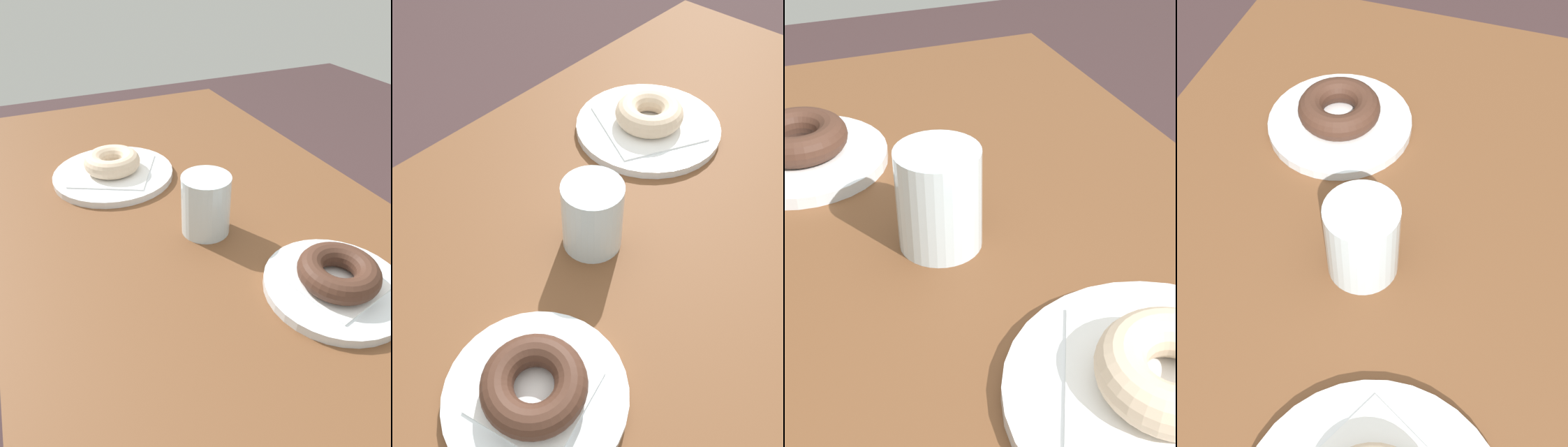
{
  "view_description": "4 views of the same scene",
  "coord_description": "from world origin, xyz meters",
  "views": [
    {
      "loc": [
        0.58,
        -0.25,
        1.11
      ],
      "look_at": [
        0.11,
        -0.03,
        0.74
      ],
      "focal_mm": 32.13,
      "sensor_mm": 36.0,
      "label": 1
    },
    {
      "loc": [
        0.42,
        0.27,
        1.22
      ],
      "look_at": [
        0.09,
        -0.02,
        0.73
      ],
      "focal_mm": 39.47,
      "sensor_mm": 36.0,
      "label": 2
    },
    {
      "loc": [
        -0.39,
        0.14,
        1.09
      ],
      "look_at": [
        0.08,
        -0.04,
        0.73
      ],
      "focal_mm": 52.58,
      "sensor_mm": 36.0,
      "label": 3
    },
    {
      "loc": [
        -0.22,
        -0.12,
        1.23
      ],
      "look_at": [
        0.12,
        -0.01,
        0.76
      ],
      "focal_mm": 43.93,
      "sensor_mm": 36.0,
      "label": 4
    }
  ],
  "objects": [
    {
      "name": "ground_plane",
      "position": [
        0.0,
        0.0,
        0.0
      ],
      "size": [
        6.0,
        6.0,
        0.0
      ],
      "primitive_type": "plane",
      "color": "#3E2B2D"
    },
    {
      "name": "table",
      "position": [
        0.0,
        0.0,
        0.62
      ],
      "size": [
        1.2,
        0.67,
        0.71
      ],
      "color": "brown",
      "rests_on": "ground_plane"
    },
    {
      "name": "plate_sugar_ring",
      "position": [
        -0.15,
        -0.1,
        0.72
      ],
      "size": [
        0.24,
        0.24,
        0.01
      ],
      "primitive_type": "cylinder",
      "color": "white",
      "rests_on": "table"
    },
    {
      "name": "napkin_sugar_ring",
      "position": [
        -0.15,
        -0.1,
        0.72
      ],
      "size": [
        0.2,
        0.2,
        0.0
      ],
      "primitive_type": "cube",
      "rotation": [
        0.0,
        0.0,
        -0.49
      ],
      "color": "white",
      "rests_on": "plate_sugar_ring"
    },
    {
      "name": "donut_sugar_ring",
      "position": [
        -0.15,
        -0.1,
        0.74
      ],
      "size": [
        0.11,
        0.11,
        0.04
      ],
      "primitive_type": "torus",
      "color": "beige",
      "rests_on": "napkin_sugar_ring"
    },
    {
      "name": "plate_chocolate_ring",
      "position": [
        0.3,
        0.09,
        0.72
      ],
      "size": [
        0.2,
        0.2,
        0.01
      ],
      "primitive_type": "cylinder",
      "color": "white",
      "rests_on": "table"
    },
    {
      "name": "napkin_chocolate_ring",
      "position": [
        0.3,
        0.09,
        0.72
      ],
      "size": [
        0.13,
        0.13,
        0.0
      ],
      "primitive_type": "cube",
      "rotation": [
        0.0,
        0.0,
        0.23
      ],
      "color": "white",
      "rests_on": "plate_chocolate_ring"
    },
    {
      "name": "donut_chocolate_ring",
      "position": [
        0.3,
        0.09,
        0.74
      ],
      "size": [
        0.11,
        0.11,
        0.03
      ],
      "primitive_type": "torus",
      "color": "#462A1E",
      "rests_on": "napkin_chocolate_ring"
    },
    {
      "name": "water_glass",
      "position": [
        0.1,
        -0.01,
        0.76
      ],
      "size": [
        0.08,
        0.08,
        0.1
      ],
      "primitive_type": "cylinder",
      "color": "silver",
      "rests_on": "table"
    }
  ]
}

